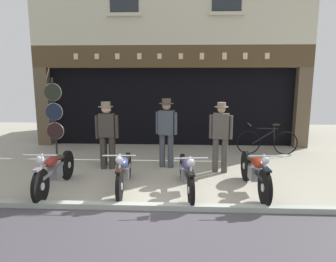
{
  "coord_description": "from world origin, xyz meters",
  "views": [
    {
      "loc": [
        0.41,
        -5.09,
        2.36
      ],
      "look_at": [
        0.04,
        2.71,
        0.95
      ],
      "focal_mm": 33.1,
      "sensor_mm": 36.0,
      "label": 1
    }
  ],
  "objects_px": {
    "salesman_right": "(221,134)",
    "advert_board_near": "(238,99)",
    "leaning_bicycle": "(267,142)",
    "shopkeeper_center": "(166,129)",
    "assistant_far_right": "(107,132)",
    "motorcycle_center": "(187,172)",
    "motorcycle_center_left": "(124,170)",
    "salesman_left": "(108,132)",
    "tyre_sign_pole": "(54,112)",
    "motorcycle_center_right": "(255,171)",
    "motorcycle_left": "(55,170)"
  },
  "relations": [
    {
      "from": "motorcycle_center_right",
      "to": "leaning_bicycle",
      "type": "relative_size",
      "value": 1.13
    },
    {
      "from": "motorcycle_center_left",
      "to": "advert_board_near",
      "type": "distance_m",
      "value": 5.46
    },
    {
      "from": "motorcycle_left",
      "to": "shopkeeper_center",
      "type": "relative_size",
      "value": 1.16
    },
    {
      "from": "salesman_right",
      "to": "advert_board_near",
      "type": "bearing_deg",
      "value": -96.95
    },
    {
      "from": "tyre_sign_pole",
      "to": "advert_board_near",
      "type": "relative_size",
      "value": 2.12
    },
    {
      "from": "shopkeeper_center",
      "to": "assistant_far_right",
      "type": "xyz_separation_m",
      "value": [
        -1.49,
        -0.2,
        -0.04
      ]
    },
    {
      "from": "motorcycle_center_left",
      "to": "salesman_left",
      "type": "distance_m",
      "value": 1.98
    },
    {
      "from": "salesman_left",
      "to": "advert_board_near",
      "type": "relative_size",
      "value": 1.47
    },
    {
      "from": "shopkeeper_center",
      "to": "assistant_far_right",
      "type": "bearing_deg",
      "value": 18.75
    },
    {
      "from": "assistant_far_right",
      "to": "leaning_bicycle",
      "type": "bearing_deg",
      "value": -165.66
    },
    {
      "from": "motorcycle_center",
      "to": "motorcycle_left",
      "type": "bearing_deg",
      "value": -5.5
    },
    {
      "from": "assistant_far_right",
      "to": "shopkeeper_center",
      "type": "bearing_deg",
      "value": -179.19
    },
    {
      "from": "salesman_left",
      "to": "assistant_far_right",
      "type": "distance_m",
      "value": 0.35
    },
    {
      "from": "shopkeeper_center",
      "to": "salesman_right",
      "type": "bearing_deg",
      "value": 176.28
    },
    {
      "from": "salesman_right",
      "to": "leaning_bicycle",
      "type": "relative_size",
      "value": 0.95
    },
    {
      "from": "assistant_far_right",
      "to": "motorcycle_center",
      "type": "bearing_deg",
      "value": 136.03
    },
    {
      "from": "salesman_left",
      "to": "shopkeeper_center",
      "type": "distance_m",
      "value": 1.56
    },
    {
      "from": "motorcycle_left",
      "to": "tyre_sign_pole",
      "type": "height_order",
      "value": "tyre_sign_pole"
    },
    {
      "from": "leaning_bicycle",
      "to": "motorcycle_center_right",
      "type": "bearing_deg",
      "value": 163.08
    },
    {
      "from": "shopkeeper_center",
      "to": "leaning_bicycle",
      "type": "xyz_separation_m",
      "value": [
        2.97,
        1.52,
        -0.62
      ]
    },
    {
      "from": "motorcycle_center_right",
      "to": "leaning_bicycle",
      "type": "xyz_separation_m",
      "value": [
        1.09,
        3.17,
        -0.05
      ]
    },
    {
      "from": "tyre_sign_pole",
      "to": "leaning_bicycle",
      "type": "xyz_separation_m",
      "value": [
        6.39,
        0.28,
        -0.88
      ]
    },
    {
      "from": "motorcycle_center_right",
      "to": "tyre_sign_pole",
      "type": "distance_m",
      "value": 6.1
    },
    {
      "from": "assistant_far_right",
      "to": "motorcycle_left",
      "type": "bearing_deg",
      "value": 58.14
    },
    {
      "from": "motorcycle_center_right",
      "to": "advert_board_near",
      "type": "distance_m",
      "value": 4.54
    },
    {
      "from": "motorcycle_center_left",
      "to": "tyre_sign_pole",
      "type": "distance_m",
      "value": 3.99
    },
    {
      "from": "assistant_far_right",
      "to": "advert_board_near",
      "type": "xyz_separation_m",
      "value": [
        3.76,
        2.93,
        0.6
      ]
    },
    {
      "from": "leaning_bicycle",
      "to": "salesman_left",
      "type": "bearing_deg",
      "value": 109.05
    },
    {
      "from": "salesman_right",
      "to": "advert_board_near",
      "type": "height_order",
      "value": "advert_board_near"
    },
    {
      "from": "motorcycle_left",
      "to": "leaning_bicycle",
      "type": "bearing_deg",
      "value": -148.43
    },
    {
      "from": "motorcycle_left",
      "to": "motorcycle_center_right",
      "type": "bearing_deg",
      "value": -179.26
    },
    {
      "from": "shopkeeper_center",
      "to": "assistant_far_right",
      "type": "height_order",
      "value": "shopkeeper_center"
    },
    {
      "from": "shopkeeper_center",
      "to": "salesman_right",
      "type": "relative_size",
      "value": 1.03
    },
    {
      "from": "motorcycle_center_left",
      "to": "salesman_left",
      "type": "xyz_separation_m",
      "value": [
        -0.75,
        1.77,
        0.47
      ]
    },
    {
      "from": "advert_board_near",
      "to": "shopkeeper_center",
      "type": "bearing_deg",
      "value": -129.69
    },
    {
      "from": "advert_board_near",
      "to": "salesman_right",
      "type": "bearing_deg",
      "value": -106.83
    },
    {
      "from": "advert_board_near",
      "to": "motorcycle_center",
      "type": "bearing_deg",
      "value": -111.67
    },
    {
      "from": "salesman_left",
      "to": "assistant_far_right",
      "type": "xyz_separation_m",
      "value": [
        0.06,
        -0.33,
        0.08
      ]
    },
    {
      "from": "motorcycle_center_right",
      "to": "motorcycle_center_left",
      "type": "bearing_deg",
      "value": -3.09
    },
    {
      "from": "motorcycle_center_right",
      "to": "tyre_sign_pole",
      "type": "height_order",
      "value": "tyre_sign_pole"
    },
    {
      "from": "assistant_far_right",
      "to": "advert_board_near",
      "type": "height_order",
      "value": "advert_board_near"
    },
    {
      "from": "motorcycle_center_right",
      "to": "salesman_left",
      "type": "distance_m",
      "value": 3.9
    },
    {
      "from": "motorcycle_left",
      "to": "advert_board_near",
      "type": "bearing_deg",
      "value": -135.68
    },
    {
      "from": "salesman_right",
      "to": "advert_board_near",
      "type": "distance_m",
      "value": 3.29
    },
    {
      "from": "tyre_sign_pole",
      "to": "assistant_far_right",
      "type": "bearing_deg",
      "value": -36.8
    },
    {
      "from": "motorcycle_center",
      "to": "salesman_right",
      "type": "height_order",
      "value": "salesman_right"
    },
    {
      "from": "advert_board_near",
      "to": "leaning_bicycle",
      "type": "relative_size",
      "value": 0.6
    },
    {
      "from": "motorcycle_center",
      "to": "salesman_left",
      "type": "height_order",
      "value": "salesman_left"
    },
    {
      "from": "shopkeeper_center",
      "to": "motorcycle_center_right",
      "type": "bearing_deg",
      "value": 150.12
    },
    {
      "from": "salesman_right",
      "to": "motorcycle_center_left",
      "type": "bearing_deg",
      "value": 40.89
    }
  ]
}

